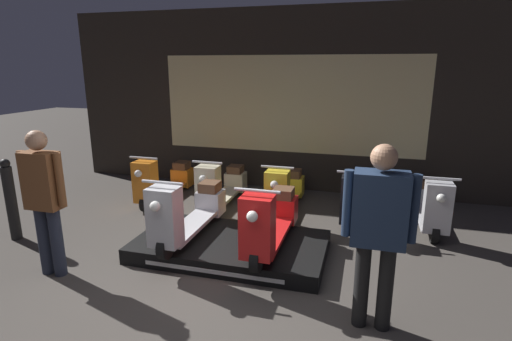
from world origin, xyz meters
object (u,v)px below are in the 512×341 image
at_px(scooter_backrow_2, 285,192).
at_px(scooter_display_left, 188,212).
at_px(person_left_browsing, 44,195).
at_px(street_bollard, 11,200).
at_px(scooter_backrow_3, 354,198).
at_px(scooter_backrow_4, 430,204).
at_px(person_right_browsing, 379,224).
at_px(scooter_backrow_1, 222,187).
at_px(scooter_display_right, 271,221).
at_px(scooter_backrow_0, 164,182).

bearing_deg(scooter_backrow_2, scooter_display_left, -116.95).
xyz_separation_m(person_left_browsing, street_bollard, (-1.16, 0.62, -0.37)).
bearing_deg(scooter_backrow_3, street_bollard, -155.29).
xyz_separation_m(scooter_backrow_2, street_bollard, (-3.21, -1.96, 0.22)).
distance_m(scooter_backrow_2, scooter_backrow_3, 1.05).
bearing_deg(scooter_display_left, scooter_backrow_3, 41.37).
height_order(scooter_backrow_2, street_bollard, street_bollard).
distance_m(scooter_backrow_2, person_left_browsing, 3.35).
xyz_separation_m(scooter_backrow_4, person_right_browsing, (-0.78, -2.58, 0.64)).
relative_size(scooter_backrow_1, scooter_backrow_2, 1.00).
bearing_deg(person_left_browsing, scooter_display_right, 22.23).
xyz_separation_m(scooter_backrow_1, person_left_browsing, (-1.00, -2.58, 0.59)).
relative_size(scooter_backrow_1, person_right_browsing, 1.02).
height_order(scooter_backrow_4, street_bollard, street_bollard).
distance_m(scooter_display_left, street_bollard, 2.38).
xyz_separation_m(scooter_backrow_1, scooter_backrow_2, (1.05, 0.00, 0.00)).
xyz_separation_m(scooter_display_left, scooter_backrow_0, (-1.24, 1.67, -0.19)).
bearing_deg(street_bollard, person_right_browsing, -7.79).
distance_m(scooter_display_right, person_right_browsing, 1.52).
distance_m(scooter_display_right, scooter_backrow_4, 2.55).
distance_m(person_right_browsing, street_bollard, 4.58).
distance_m(scooter_backrow_4, person_right_browsing, 2.77).
bearing_deg(scooter_backrow_2, scooter_backrow_4, 0.00).
relative_size(scooter_backrow_2, scooter_backrow_3, 1.00).
relative_size(person_left_browsing, person_right_browsing, 0.98).
bearing_deg(person_left_browsing, street_bollard, 151.97).
xyz_separation_m(scooter_backrow_1, person_right_browsing, (2.36, -2.58, 0.64)).
relative_size(scooter_display_left, street_bollard, 1.53).
xyz_separation_m(scooter_backrow_1, scooter_backrow_3, (2.09, 0.00, 0.00)).
bearing_deg(scooter_backrow_4, scooter_backrow_0, 180.00).
relative_size(scooter_backrow_4, person_right_browsing, 1.02).
bearing_deg(scooter_display_left, street_bollard, -172.98).
height_order(scooter_display_right, scooter_backrow_1, scooter_display_right).
bearing_deg(person_left_browsing, person_right_browsing, 0.00).
relative_size(scooter_backrow_1, scooter_backrow_3, 1.00).
xyz_separation_m(scooter_display_left, scooter_backrow_3, (1.89, 1.67, -0.19)).
relative_size(person_left_browsing, street_bollard, 1.47).
bearing_deg(scooter_backrow_4, scooter_display_left, -150.43).
bearing_deg(scooter_backrow_3, person_left_browsing, -140.21).
height_order(scooter_display_right, street_bollard, street_bollard).
bearing_deg(street_bollard, scooter_backrow_4, 20.27).
xyz_separation_m(scooter_display_right, scooter_backrow_3, (0.87, 1.67, -0.19)).
distance_m(scooter_display_left, scooter_backrow_4, 3.38).
height_order(scooter_display_right, person_right_browsing, person_right_browsing).
bearing_deg(scooter_backrow_2, scooter_backrow_0, 180.00).
height_order(scooter_display_left, scooter_display_right, same).
bearing_deg(scooter_display_left, scooter_backrow_0, 126.70).
relative_size(person_right_browsing, street_bollard, 1.50).
relative_size(scooter_display_right, scooter_backrow_2, 1.00).
bearing_deg(scooter_backrow_3, person_right_browsing, -84.14).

